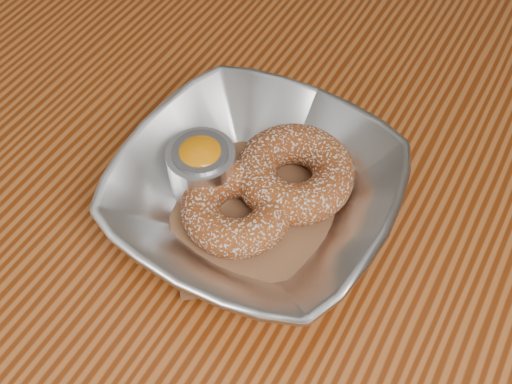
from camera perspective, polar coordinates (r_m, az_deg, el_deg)
The scene contains 6 objects.
table at distance 0.63m, azimuth -1.84°, elevation -2.11°, with size 1.20×0.80×0.75m.
serving_bowl at distance 0.48m, azimuth 0.00°, elevation -0.19°, with size 0.22×0.22×0.05m, color silver.
parchment at distance 0.50m, azimuth 0.00°, elevation -1.42°, with size 0.14×0.14×0.00m, color brown.
donut_back at distance 0.50m, azimuth 3.68°, elevation 1.81°, with size 0.10×0.10×0.04m, color #8D3D16.
donut_front at distance 0.48m, azimuth -1.83°, elevation -1.51°, with size 0.09×0.09×0.03m, color #8D3D16.
ramekin at distance 0.50m, azimuth -5.18°, elevation 2.43°, with size 0.06×0.06×0.05m.
Camera 1 is at (0.19, -0.29, 1.17)m, focal length 42.00 mm.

